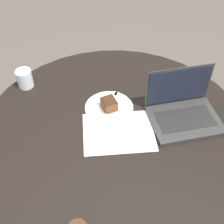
# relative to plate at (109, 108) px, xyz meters

# --- Properties ---
(ground_plane) EXTENTS (12.00, 12.00, 0.00)m
(ground_plane) POSITION_rel_plate_xyz_m (0.04, 0.12, -0.76)
(ground_plane) COLOR #4C4742
(dining_table) EXTENTS (1.23, 1.23, 0.75)m
(dining_table) POSITION_rel_plate_xyz_m (0.04, 0.12, -0.11)
(dining_table) COLOR black
(dining_table) RESTS_ON ground_plane
(paper_document) EXTENTS (0.39, 0.35, 0.00)m
(paper_document) POSITION_rel_plate_xyz_m (0.03, 0.15, -0.00)
(paper_document) COLOR white
(paper_document) RESTS_ON dining_table
(plate) EXTENTS (0.23, 0.23, 0.01)m
(plate) POSITION_rel_plate_xyz_m (0.00, 0.00, 0.00)
(plate) COLOR silver
(plate) RESTS_ON dining_table
(cake_slice) EXTENTS (0.07, 0.08, 0.05)m
(cake_slice) POSITION_rel_plate_xyz_m (0.00, 0.01, 0.03)
(cake_slice) COLOR brown
(cake_slice) RESTS_ON plate
(fork) EXTENTS (0.14, 0.13, 0.00)m
(fork) POSITION_rel_plate_xyz_m (-0.04, -0.03, 0.01)
(fork) COLOR silver
(fork) RESTS_ON plate
(water_glass) EXTENTS (0.08, 0.08, 0.09)m
(water_glass) POSITION_rel_plate_xyz_m (0.29, -0.36, 0.04)
(water_glass) COLOR silver
(water_glass) RESTS_ON dining_table
(laptop) EXTENTS (0.37, 0.33, 0.22)m
(laptop) POSITION_rel_plate_xyz_m (-0.27, 0.22, 0.03)
(laptop) COLOR #2D2D2D
(laptop) RESTS_ON dining_table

